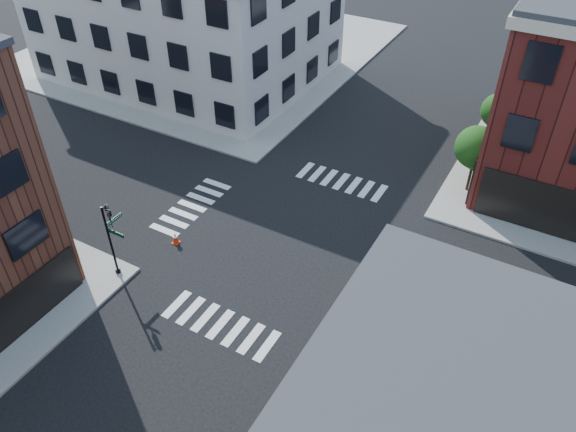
{
  "coord_description": "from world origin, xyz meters",
  "views": [
    {
      "loc": [
        11.84,
        -21.2,
        21.47
      ],
      "look_at": [
        0.24,
        -0.63,
        2.5
      ],
      "focal_mm": 35.0,
      "sensor_mm": 36.0,
      "label": 1
    }
  ],
  "objects": [
    {
      "name": "building_nw",
      "position": [
        -19.0,
        16.0,
        5.5
      ],
      "size": [
        22.0,
        16.0,
        11.0
      ],
      "primitive_type": "cube",
      "color": "beige",
      "rests_on": "ground"
    },
    {
      "name": "traffic_cone",
      "position": [
        -5.7,
        -3.24,
        0.36
      ],
      "size": [
        0.44,
        0.44,
        0.75
      ],
      "rotation": [
        0.0,
        0.0,
        0.08
      ],
      "color": "red",
      "rests_on": "ground"
    },
    {
      "name": "box_truck",
      "position": [
        10.4,
        -1.98,
        1.97
      ],
      "size": [
        8.53,
        3.26,
        3.79
      ],
      "rotation": [
        0.0,
        0.0,
        -0.09
      ],
      "color": "silver",
      "rests_on": "ground"
    },
    {
      "name": "signal_pole",
      "position": [
        -6.72,
        -6.68,
        2.86
      ],
      "size": [
        1.29,
        1.24,
        4.6
      ],
      "color": "black",
      "rests_on": "ground"
    },
    {
      "name": "ground",
      "position": [
        0.0,
        0.0,
        0.0
      ],
      "size": [
        120.0,
        120.0,
        0.0
      ],
      "primitive_type": "plane",
      "color": "black",
      "rests_on": "ground"
    },
    {
      "name": "tree_near",
      "position": [
        7.56,
        9.98,
        3.16
      ],
      "size": [
        2.69,
        2.69,
        4.49
      ],
      "color": "black",
      "rests_on": "ground"
    },
    {
      "name": "sidewalk_nw",
      "position": [
        -21.0,
        21.0,
        0.07
      ],
      "size": [
        30.0,
        30.0,
        0.15
      ],
      "primitive_type": "cube",
      "color": "gray",
      "rests_on": "ground"
    },
    {
      "name": "tree_far",
      "position": [
        7.56,
        15.98,
        2.87
      ],
      "size": [
        2.43,
        2.43,
        4.07
      ],
      "color": "black",
      "rests_on": "ground"
    }
  ]
}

